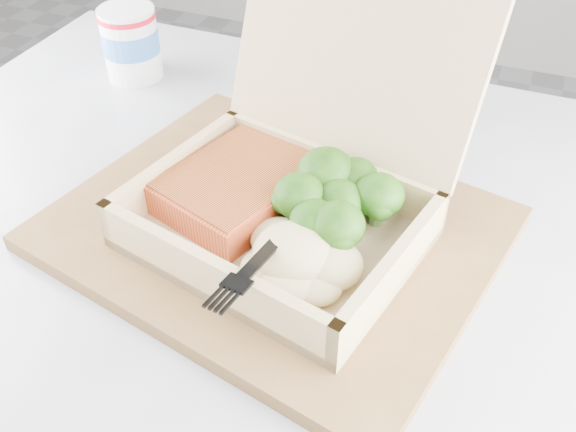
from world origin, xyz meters
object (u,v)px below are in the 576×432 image
at_px(serving_tray, 275,229).
at_px(takeout_container, 303,168).
at_px(cafe_table, 219,386).
at_px(paper_cup, 131,41).

distance_m(serving_tray, takeout_container, 0.07).
bearing_deg(cafe_table, takeout_container, 47.82).
bearing_deg(paper_cup, serving_tray, -37.55).
xyz_separation_m(serving_tray, paper_cup, (-0.28, 0.21, 0.04)).
xyz_separation_m(takeout_container, paper_cup, (-0.30, 0.19, -0.02)).
bearing_deg(cafe_table, paper_cup, 131.13).
bearing_deg(paper_cup, cafe_table, -48.87).
xyz_separation_m(cafe_table, takeout_container, (0.06, 0.07, 0.26)).
bearing_deg(paper_cup, takeout_container, -33.19).
distance_m(serving_tray, paper_cup, 0.35).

